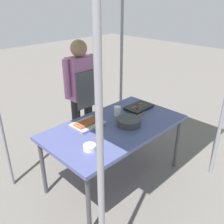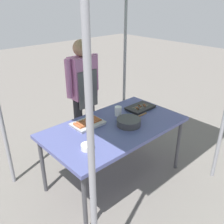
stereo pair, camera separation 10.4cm
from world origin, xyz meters
name	(u,v)px [view 1 (the left image)]	position (x,y,z in m)	size (l,w,h in m)	color
ground_plane	(115,178)	(0.00, 0.00, 0.00)	(18.00, 18.00, 0.00)	#66605B
stall_table	(115,129)	(0.00, 0.00, 0.70)	(1.60, 0.90, 0.75)	#4C518C
tray_grilled_sausages	(88,124)	(-0.22, 0.21, 0.77)	(0.35, 0.25, 0.05)	#ADADB2
tray_meat_skewers	(139,107)	(0.55, 0.11, 0.77)	(0.36, 0.23, 0.04)	black
cooking_wok	(129,121)	(0.12, -0.10, 0.79)	(0.43, 0.27, 0.08)	#38383A
condiment_bowl	(89,147)	(-0.52, -0.17, 0.78)	(0.12, 0.12, 0.05)	silver
drink_cup_near_edge	(117,111)	(0.21, 0.16, 0.81)	(0.08, 0.08, 0.11)	white
vendor_woman	(81,88)	(0.18, 0.82, 0.93)	(0.52, 0.23, 1.58)	black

